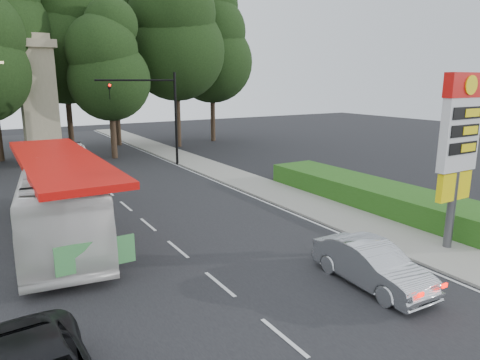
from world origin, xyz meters
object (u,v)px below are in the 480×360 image
traffic_signal_mast (159,106)px  transit_bus (62,196)px  monument (39,100)px  sedan_silver (372,264)px  gas_station_pylon (460,138)px

traffic_signal_mast → transit_bus: bearing=-126.7°
monument → sedan_silver: bearing=-77.6°
gas_station_pylon → monument: size_ratio=0.68×
transit_bus → sedan_silver: 12.87m
traffic_signal_mast → monument: monument is taller
traffic_signal_mast → transit_bus: (-9.18, -12.33, -2.96)m
traffic_signal_mast → transit_bus: traffic_signal_mast is taller
traffic_signal_mast → sedan_silver: 22.94m
gas_station_pylon → monument: (-11.20, 28.01, 0.66)m
traffic_signal_mast → monument: bearing=142.0°
transit_bus → monument: bearing=92.9°
gas_station_pylon → transit_bus: gas_station_pylon is taller
transit_bus → sedan_silver: size_ratio=2.83×
gas_station_pylon → monument: monument is taller
gas_station_pylon → sedan_silver: size_ratio=1.57×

